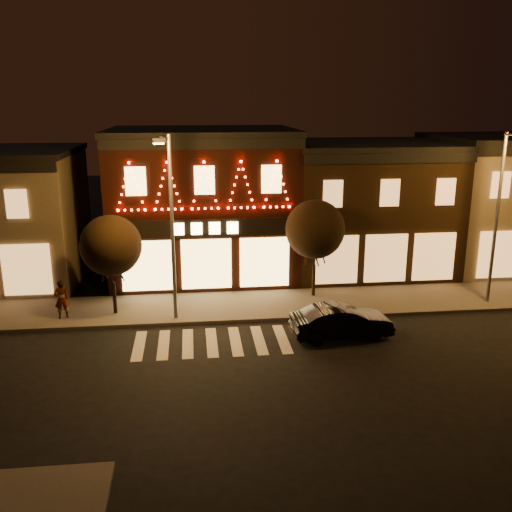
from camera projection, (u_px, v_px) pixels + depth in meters
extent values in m
plane|color=black|center=(216.00, 389.00, 19.83)|extent=(120.00, 120.00, 0.00)
cube|color=#47423D|center=(249.00, 305.00, 27.69)|extent=(44.00, 4.00, 0.15)
cube|color=black|center=(203.00, 205.00, 32.16)|extent=(10.00, 8.00, 8.00)
cube|color=black|center=(201.00, 131.00, 31.05)|extent=(10.20, 8.20, 0.30)
cube|color=black|center=(204.00, 144.00, 27.28)|extent=(10.00, 0.25, 0.50)
cube|color=black|center=(206.00, 228.00, 28.34)|extent=(9.00, 0.15, 0.90)
cube|color=#FFD87F|center=(206.00, 228.00, 28.25)|extent=(3.40, 0.08, 0.60)
cube|color=#312011|center=(365.00, 209.00, 33.32)|extent=(9.00, 8.00, 7.20)
cube|color=black|center=(368.00, 144.00, 32.32)|extent=(9.20, 8.20, 0.30)
cube|color=black|center=(392.00, 158.00, 28.55)|extent=(9.00, 0.25, 0.50)
cube|color=#685C4A|center=(509.00, 203.00, 34.28)|extent=(9.00, 8.00, 7.50)
cylinder|color=#59595E|center=(172.00, 230.00, 24.83)|extent=(0.17, 0.17, 8.28)
cylinder|color=#59595E|center=(164.00, 138.00, 22.95)|extent=(0.44, 1.64, 0.10)
cube|color=#59595E|center=(158.00, 140.00, 22.17)|extent=(0.57, 0.39, 0.19)
cube|color=orange|center=(159.00, 143.00, 22.20)|extent=(0.43, 0.28, 0.05)
cylinder|color=#59595E|center=(496.00, 220.00, 26.99)|extent=(0.16, 0.16, 8.25)
cylinder|color=black|center=(115.00, 297.00, 26.32)|extent=(0.17, 0.17, 1.53)
sphere|color=black|center=(111.00, 245.00, 25.65)|extent=(2.79, 2.79, 2.79)
cylinder|color=black|center=(314.00, 280.00, 28.70)|extent=(0.18, 0.18, 1.62)
sphere|color=black|center=(315.00, 229.00, 27.99)|extent=(2.96, 2.96, 2.96)
imported|color=black|center=(341.00, 322.00, 23.99)|extent=(4.41, 1.85, 1.42)
imported|color=gray|center=(62.00, 299.00, 25.68)|extent=(0.76, 0.61, 1.81)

